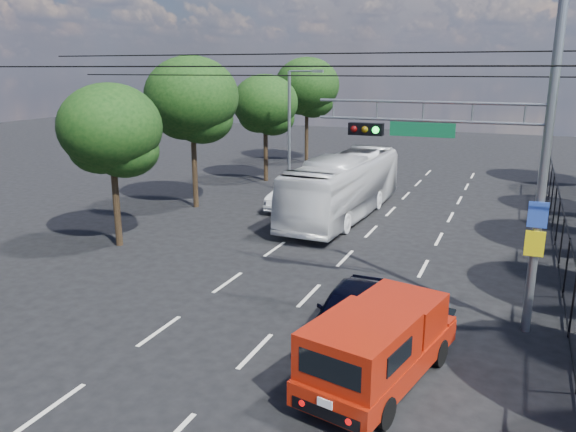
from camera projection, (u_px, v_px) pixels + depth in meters
The scene contains 13 objects.
lane_markings at pixel (359, 244), 23.57m from camera, with size 6.12×38.00×0.01m.
signal_mast at pixel (497, 142), 14.91m from camera, with size 6.43×0.39×9.50m.
streetlight_left at pixel (292, 126), 32.07m from camera, with size 2.09×0.22×7.08m.
utility_wires at pixel (321, 65), 17.12m from camera, with size 22.00×5.04×0.74m.
fence_right at pixel (564, 256), 18.85m from camera, with size 0.06×34.03×2.00m.
tree_left_b at pixel (112, 135), 22.27m from camera, with size 4.08×4.08×6.63m.
tree_left_c at pixel (192, 104), 28.54m from camera, with size 4.80×4.80×7.80m.
tree_left_d at pixel (266, 108), 35.70m from camera, with size 4.20×4.20×6.83m.
tree_left_e at pixel (307, 90), 42.71m from camera, with size 4.92×4.92×7.99m.
red_pickup at pixel (380, 343), 12.89m from camera, with size 2.90×5.41×1.92m.
navy_hatchback at pixel (351, 310), 15.45m from camera, with size 1.64×4.08×1.39m, color black.
white_bus at pixel (344, 186), 27.64m from camera, with size 2.57×10.96×3.05m, color silver.
white_van at pixel (295, 194), 29.56m from camera, with size 1.59×4.55×1.50m, color silver.
Camera 1 is at (5.89, -7.92, 7.15)m, focal length 35.00 mm.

